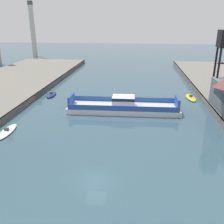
{
  "coord_description": "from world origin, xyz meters",
  "views": [
    {
      "loc": [
        4.72,
        -25.29,
        18.36
      ],
      "look_at": [
        0.0,
        19.2,
        2.0
      ],
      "focal_mm": 39.96,
      "sensor_mm": 36.0,
      "label": 1
    }
  ],
  "objects": [
    {
      "name": "moored_boat_mid_right",
      "position": [
        -17.7,
        35.48,
        0.26
      ],
      "size": [
        2.31,
        5.91,
        1.0
      ],
      "color": "navy",
      "rests_on": "ground"
    },
    {
      "name": "ground_plane",
      "position": [
        0.0,
        0.0,
        0.0
      ],
      "size": [
        400.0,
        400.0,
        0.0
      ],
      "primitive_type": "plane",
      "color": "#385666"
    },
    {
      "name": "chain_ferry",
      "position": [
        1.78,
        25.6,
        1.02
      ],
      "size": [
        23.89,
        7.01,
        3.3
      ],
      "color": "silver",
      "rests_on": "ground"
    },
    {
      "name": "moored_boat_mid_left",
      "position": [
        18.16,
        36.69,
        0.22
      ],
      "size": [
        2.43,
        6.7,
        0.93
      ],
      "color": "yellow",
      "rests_on": "ground"
    },
    {
      "name": "moored_boat_near_right",
      "position": [
        -17.76,
        12.25,
        0.22
      ],
      "size": [
        2.38,
        6.9,
        0.91
      ],
      "color": "white",
      "rests_on": "ground"
    },
    {
      "name": "smokestack_distant_b",
      "position": [
        -52.17,
        109.29,
        15.14
      ],
      "size": [
        2.73,
        2.73,
        28.27
      ],
      "color": "beige",
      "rests_on": "ground"
    }
  ]
}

